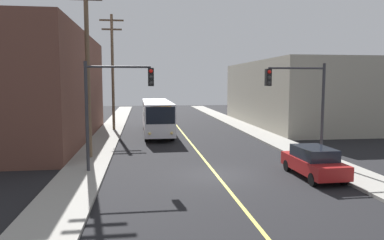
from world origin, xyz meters
The scene contains 12 objects.
ground_plane centered at (0.00, 0.00, 0.00)m, with size 120.00×120.00×0.00m, color black.
sidewalk_left centered at (-7.25, 10.00, 0.07)m, with size 2.50×90.00×0.15m, color gray.
sidewalk_right centered at (7.25, 10.00, 0.07)m, with size 2.50×90.00×0.15m, color gray.
lane_stripe_center centered at (0.00, 15.00, 0.01)m, with size 0.16×60.00×0.01m, color #D8CC4C.
building_left_brick centered at (-13.49, 13.31, 4.57)m, with size 10.00×21.88×9.15m.
building_right_warehouse centered at (14.49, 21.87, 3.68)m, with size 12.00×22.61×7.37m.
city_bus centered at (-2.56, 16.16, 1.82)m, with size 2.69×12.18×3.20m.
parked_car_red centered at (4.98, -1.23, 0.84)m, with size 1.89×4.43×1.62m.
utility_pole_near centered at (-7.36, 5.06, 6.46)m, with size 2.40×0.28×11.56m.
utility_pole_mid centered at (-6.90, 19.16, 6.53)m, with size 2.40×0.28×11.70m.
traffic_signal_left_corner centered at (-5.41, 1.28, 4.30)m, with size 3.75×0.48×6.00m.
traffic_signal_right_corner centered at (5.41, 1.74, 4.30)m, with size 3.75×0.48×6.00m.
Camera 1 is at (-3.94, -18.91, 5.01)m, focal length 33.84 mm.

